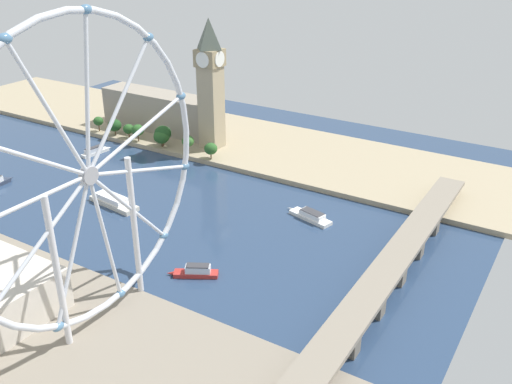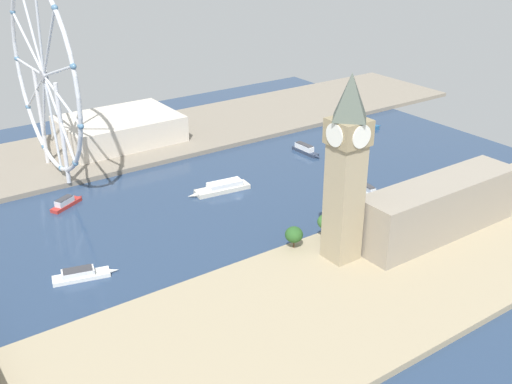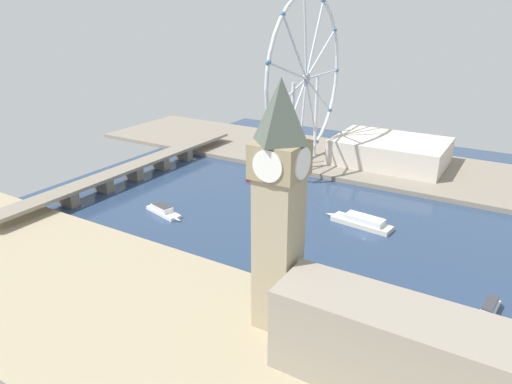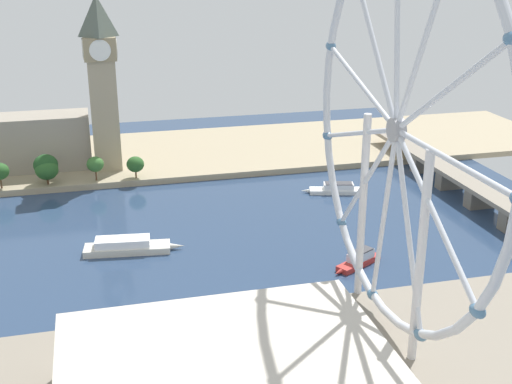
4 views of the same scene
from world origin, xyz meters
The scene contains 14 objects.
ground_plane centered at (0.00, 0.00, 0.00)m, with size 390.05×390.05×0.00m, color navy.
riverbank_left centered at (-110.02, 0.00, 1.50)m, with size 90.00×520.00×3.00m, color tan.
riverbank_right centered at (110.02, 0.00, 1.50)m, with size 90.00×520.00×3.00m, color gray.
clock_tower centered at (-88.04, 2.43, 47.16)m, with size 16.17×16.17×85.00m.
parliament_block centered at (-97.68, -51.26, 16.60)m, with size 22.00×91.38×27.20m, color gray.
tree_row_embankment centered at (-70.24, -35.21, 10.77)m, with size 13.04×108.69×14.08m.
ferris_wheel centered at (83.95, 74.86, 61.40)m, with size 112.61×3.20×114.72m.
riverside_hall centered at (114.33, 21.17, 11.68)m, with size 55.75×76.40×17.35m, color beige.
tour_boat_0 centered at (28.87, -72.71, 2.53)m, with size 25.47×5.93×6.06m.
tour_boat_1 centered at (40.99, 85.16, 2.19)m, with size 14.23×21.62×5.54m.
tour_boat_2 centered at (9.04, 4.86, 2.36)m, with size 12.70×37.88×5.67m.
tour_boat_3 centered at (-41.07, -60.98, 2.16)m, with size 23.52×7.09×5.28m.
tour_boat_4 centered at (40.11, -134.37, 2.26)m, with size 9.96×33.85×5.58m.
tour_boat_5 centered at (-32.98, 104.35, 1.95)m, with size 12.78×28.79×4.90m.
Camera 2 is at (-262.47, 171.77, 146.32)m, focal length 42.78 mm.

